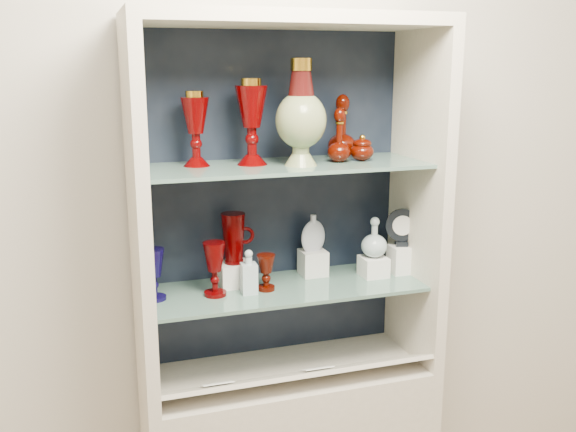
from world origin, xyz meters
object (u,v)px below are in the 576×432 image
object	(u,v)px
pedestal_lamp_left	(196,129)
clear_square_bottle	(249,272)
ruby_goblet_small	(266,273)
clear_round_decanter	(374,238)
enamel_urn	(301,113)
cameo_medallion	(402,227)
lidded_bowl	(362,147)
flat_flask	(313,232)
ruby_decanter_a	(339,132)
pedestal_lamp_right	(252,122)
cobalt_goblet	(154,274)
ruby_goblet_tall	(215,269)
ruby_decanter_b	(342,124)
ruby_pitcher	(233,238)

from	to	relation	value
pedestal_lamp_left	clear_square_bottle	xyz separation A→B (m)	(0.15, -0.08, -0.46)
ruby_goblet_small	clear_round_decanter	bearing A→B (deg)	3.34
enamel_urn	cameo_medallion	size ratio (longest dim) A/B	2.37
lidded_bowl	flat_flask	distance (m)	0.35
clear_round_decanter	cameo_medallion	distance (m)	0.12
pedestal_lamp_left	enamel_urn	distance (m)	0.34
ruby_decanter_a	clear_square_bottle	size ratio (longest dim) A/B	1.35
pedestal_lamp_right	lidded_bowl	xyz separation A→B (m)	(0.37, -0.03, -0.09)
ruby_goblet_small	cameo_medallion	distance (m)	0.53
enamel_urn	pedestal_lamp_left	bearing A→B (deg)	164.64
ruby_decanter_a	cobalt_goblet	distance (m)	0.76
pedestal_lamp_left	ruby_goblet_small	xyz separation A→B (m)	(0.21, -0.06, -0.48)
pedestal_lamp_right	lidded_bowl	bearing A→B (deg)	-4.73
enamel_urn	clear_square_bottle	distance (m)	0.54
flat_flask	pedestal_lamp_right	bearing A→B (deg)	-176.96
ruby_goblet_tall	clear_round_decanter	xyz separation A→B (m)	(0.58, 0.02, 0.05)
flat_flask	clear_round_decanter	bearing A→B (deg)	-33.92
cobalt_goblet	clear_round_decanter	size ratio (longest dim) A/B	1.22
ruby_goblet_tall	ruby_goblet_small	size ratio (longest dim) A/B	1.47
ruby_decanter_b	pedestal_lamp_right	bearing A→B (deg)	-170.55
cobalt_goblet	cameo_medallion	bearing A→B (deg)	0.24
pedestal_lamp_right	clear_round_decanter	distance (m)	0.61
pedestal_lamp_right	lidded_bowl	distance (m)	0.39
pedestal_lamp_left	pedestal_lamp_right	distance (m)	0.18
cobalt_goblet	lidded_bowl	bearing A→B (deg)	-1.33
ruby_decanter_b	cobalt_goblet	size ratio (longest dim) A/B	1.37
ruby_goblet_tall	flat_flask	distance (m)	0.40
clear_square_bottle	clear_round_decanter	xyz separation A→B (m)	(0.47, 0.04, 0.06)
pedestal_lamp_right	ruby_goblet_tall	xyz separation A→B (m)	(-0.14, -0.04, -0.47)
enamel_urn	ruby_goblet_tall	world-z (taller)	enamel_urn
ruby_goblet_tall	cameo_medallion	world-z (taller)	cameo_medallion
enamel_urn	flat_flask	bearing A→B (deg)	54.09
ruby_decanter_b	cameo_medallion	bearing A→B (deg)	-17.54
clear_square_bottle	flat_flask	size ratio (longest dim) A/B	1.10
clear_square_bottle	clear_round_decanter	distance (m)	0.47
cameo_medallion	pedestal_lamp_left	bearing A→B (deg)	-164.53
ruby_decanter_a	clear_square_bottle	world-z (taller)	ruby_decanter_a
pedestal_lamp_right	cobalt_goblet	size ratio (longest dim) A/B	1.63
enamel_urn	ruby_decanter_b	distance (m)	0.23
lidded_bowl	ruby_decanter_b	bearing A→B (deg)	113.09
ruby_goblet_small	clear_square_bottle	bearing A→B (deg)	-168.53
ruby_decanter_b	cameo_medallion	world-z (taller)	ruby_decanter_b
ruby_decanter_b	lidded_bowl	size ratio (longest dim) A/B	2.55
cobalt_goblet	pedestal_lamp_left	bearing A→B (deg)	14.53
lidded_bowl	clear_square_bottle	size ratio (longest dim) A/B	0.61
ruby_goblet_tall	clear_square_bottle	world-z (taller)	ruby_goblet_tall
cobalt_goblet	ruby_goblet_tall	size ratio (longest dim) A/B	0.94
enamel_urn	clear_square_bottle	world-z (taller)	enamel_urn
ruby_decanter_a	lidded_bowl	xyz separation A→B (m)	(0.09, 0.00, -0.05)
ruby_pitcher	ruby_goblet_tall	bearing A→B (deg)	-129.23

